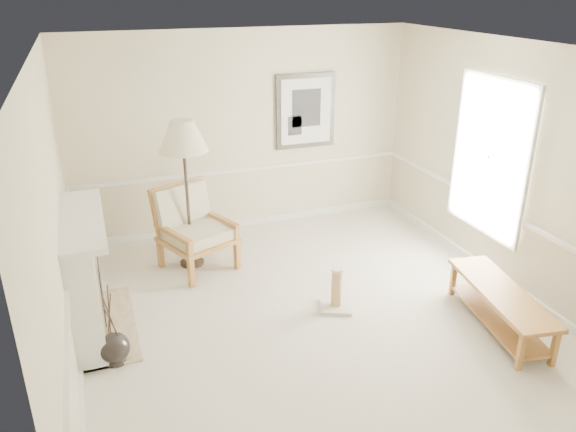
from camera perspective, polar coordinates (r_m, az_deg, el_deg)
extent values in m
plane|color=silver|center=(6.40, 2.69, -10.21)|extent=(5.50, 5.50, 0.00)
cube|color=beige|center=(8.22, -4.53, 8.44)|extent=(5.00, 0.04, 2.90)
cube|color=beige|center=(3.66, 20.23, -12.74)|extent=(5.00, 0.04, 2.90)
cube|color=beige|center=(5.35, -22.58, -1.41)|extent=(0.04, 5.50, 2.90)
cube|color=beige|center=(7.05, 22.11, 4.33)|extent=(0.04, 5.50, 2.90)
cube|color=white|center=(5.39, 3.27, 16.55)|extent=(5.00, 5.50, 0.04)
cube|color=white|center=(8.66, -4.21, -0.59)|extent=(4.95, 0.04, 0.10)
cube|color=white|center=(8.36, -4.38, 4.76)|extent=(4.95, 0.04, 0.05)
cube|color=white|center=(7.30, 19.90, 5.66)|extent=(0.03, 1.20, 1.80)
cube|color=white|center=(7.29, 19.84, 5.66)|extent=(0.05, 1.34, 1.94)
cube|color=black|center=(8.43, 1.80, 10.61)|extent=(0.92, 0.04, 1.10)
cube|color=white|center=(8.41, 1.86, 10.58)|extent=(0.78, 0.01, 0.96)
cube|color=black|center=(8.39, 1.88, 10.91)|extent=(0.45, 0.01, 0.55)
cube|color=white|center=(6.24, -20.06, -6.01)|extent=(0.28, 1.50, 1.25)
cube|color=white|center=(5.96, -20.43, -0.42)|extent=(0.46, 1.64, 0.06)
cube|color=#C6B28E|center=(6.27, -18.65, -6.44)|extent=(0.02, 1.05, 0.95)
cube|color=black|center=(6.33, -18.41, -7.46)|extent=(0.02, 0.62, 0.58)
cube|color=#BC923E|center=(6.46, -18.08, -9.45)|extent=(0.01, 0.66, 0.05)
cube|color=#C6B28E|center=(6.54, -17.92, -10.52)|extent=(0.60, 1.50, 0.03)
sphere|color=black|center=(5.88, -17.22, -12.67)|extent=(0.30, 0.30, 0.30)
cylinder|color=black|center=(5.95, -17.07, -13.69)|extent=(0.20, 0.20, 0.09)
cylinder|color=black|center=(5.67, -17.69, -9.39)|extent=(0.08, 0.11, 0.48)
cylinder|color=black|center=(5.69, -17.64, -9.72)|extent=(0.10, 0.13, 0.39)
cylinder|color=black|center=(5.65, -17.74, -9.07)|extent=(0.05, 0.06, 0.56)
cube|color=#9D6832|center=(6.97, -9.82, -5.51)|extent=(0.09, 0.09, 0.44)
cube|color=#9D6832|center=(7.51, -12.84, -3.56)|extent=(0.09, 0.09, 0.44)
cube|color=#9D6832|center=(7.32, -5.19, -3.76)|extent=(0.09, 0.09, 0.44)
cube|color=#9D6832|center=(7.85, -8.40, -2.03)|extent=(0.09, 0.09, 0.44)
cube|color=#9D6832|center=(7.32, -9.15, -2.38)|extent=(1.05, 1.05, 0.06)
cube|color=#9D6832|center=(7.47, -10.91, 0.98)|extent=(0.81, 0.49, 0.63)
cube|color=#9D6832|center=(7.07, -11.62, -1.78)|extent=(0.38, 0.77, 0.06)
cube|color=#9D6832|center=(7.43, -6.99, -0.24)|extent=(0.38, 0.77, 0.06)
cube|color=white|center=(7.28, -9.20, -1.65)|extent=(0.96, 0.96, 0.14)
cube|color=white|center=(7.41, -10.64, 1.00)|extent=(0.76, 0.50, 0.56)
cylinder|color=black|center=(7.60, -9.71, -4.67)|extent=(0.32, 0.32, 0.03)
cylinder|color=black|center=(7.24, -10.16, 1.55)|extent=(0.04, 0.04, 1.74)
cone|color=beige|center=(6.98, -10.65, 8.01)|extent=(0.74, 0.74, 0.38)
cube|color=#9D6832|center=(6.43, 20.89, -7.25)|extent=(0.72, 1.63, 0.04)
cube|color=#9D6832|center=(6.59, 20.51, -9.63)|extent=(0.64, 1.51, 0.03)
cube|color=#9D6832|center=(5.96, 22.56, -12.67)|extent=(0.06, 0.06, 0.40)
cube|color=#9D6832|center=(6.15, 25.46, -12.03)|extent=(0.06, 0.06, 0.40)
cube|color=#9D6832|center=(6.99, 16.43, -6.21)|extent=(0.06, 0.06, 0.40)
cube|color=#9D6832|center=(7.16, 19.02, -5.86)|extent=(0.06, 0.06, 0.40)
cube|color=silver|center=(6.56, 4.88, -9.12)|extent=(0.47, 0.47, 0.04)
cylinder|color=tan|center=(6.44, 4.95, -7.32)|extent=(0.12, 0.12, 0.43)
cylinder|color=silver|center=(6.33, 5.02, -5.50)|extent=(0.13, 0.13, 0.04)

